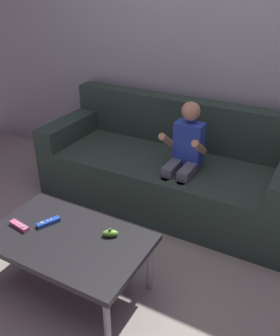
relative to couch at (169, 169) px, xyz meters
The scene contains 8 objects.
ground_plane 1.22m from the couch, 81.72° to the right, with size 10.37×10.37×0.00m, color #9E998E.
wall_back 1.06m from the couch, 66.70° to the left, with size 5.18×0.05×2.50m, color #999EA8.
couch is the anchor object (origin of this frame).
person_seated_on_couch 0.35m from the couch, 42.17° to the right, with size 0.29×0.36×0.90m.
coffee_table 1.19m from the couch, 93.87° to the right, with size 0.91×0.55×0.39m.
game_remote_blue_near_edge 1.18m from the couch, 102.55° to the right, with size 0.09×0.14×0.03m.
nunchuk_lime 1.08m from the couch, 83.32° to the right, with size 0.10×0.08×0.05m.
game_remote_pink_far_corner 1.31m from the couch, 106.88° to the right, with size 0.14×0.06×0.03m.
Camera 1 is at (0.86, -1.21, 1.68)m, focal length 38.65 mm.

